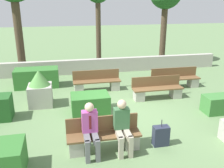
# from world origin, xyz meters

# --- Properties ---
(ground_plane) EXTENTS (60.00, 60.00, 0.00)m
(ground_plane) POSITION_xyz_m (0.00, 0.00, 0.00)
(ground_plane) COLOR #607F51
(perimeter_wall) EXTENTS (12.93, 0.30, 0.74)m
(perimeter_wall) POSITION_xyz_m (0.00, 5.10, 0.37)
(perimeter_wall) COLOR #ADA89E
(perimeter_wall) RESTS_ON ground_plane
(bench_front) EXTENTS (1.86, 0.49, 0.84)m
(bench_front) POSITION_xyz_m (-1.03, -1.96, 0.32)
(bench_front) COLOR brown
(bench_front) RESTS_ON ground_plane
(bench_left_side) EXTENTS (2.10, 0.49, 0.84)m
(bench_left_side) POSITION_xyz_m (2.83, 2.10, 0.33)
(bench_left_side) COLOR brown
(bench_left_side) RESTS_ON ground_plane
(bench_right_side) EXTENTS (1.96, 0.48, 0.84)m
(bench_right_side) POSITION_xyz_m (1.59, 1.06, 0.33)
(bench_right_side) COLOR brown
(bench_right_side) RESTS_ON ground_plane
(bench_back) EXTENTS (1.98, 0.49, 0.84)m
(bench_back) POSITION_xyz_m (-0.56, 2.41, 0.33)
(bench_back) COLOR brown
(bench_back) RESTS_ON ground_plane
(person_seated_man) EXTENTS (0.38, 0.64, 1.33)m
(person_seated_man) POSITION_xyz_m (-1.38, -2.09, 0.73)
(person_seated_man) COLOR slate
(person_seated_man) RESTS_ON ground_plane
(person_seated_woman) EXTENTS (0.38, 0.64, 1.34)m
(person_seated_woman) POSITION_xyz_m (-0.58, -2.09, 0.74)
(person_seated_woman) COLOR #B2A893
(person_seated_woman) RESTS_ON ground_plane
(hedge_block_near_left) EXTENTS (1.27, 0.87, 0.61)m
(hedge_block_near_left) POSITION_xyz_m (-1.09, 0.39, 0.31)
(hedge_block_near_left) COLOR #33702D
(hedge_block_near_left) RESTS_ON ground_plane
(hedge_block_far_left) EXTENTS (1.85, 0.87, 0.82)m
(hedge_block_far_left) POSITION_xyz_m (-3.05, 3.43, 0.41)
(hedge_block_far_left) COLOR #33702D
(hedge_block_far_left) RESTS_ON ground_plane
(planter_corner_left) EXTENTS (0.82, 0.82, 1.32)m
(planter_corner_left) POSITION_xyz_m (-2.78, 1.28, 0.63)
(planter_corner_left) COLOR #ADA89E
(planter_corner_left) RESTS_ON ground_plane
(suitcase) EXTENTS (0.41, 0.23, 0.74)m
(suitcase) POSITION_xyz_m (0.46, -2.08, 0.27)
(suitcase) COLOR #282D42
(suitcase) RESTS_ON ground_plane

